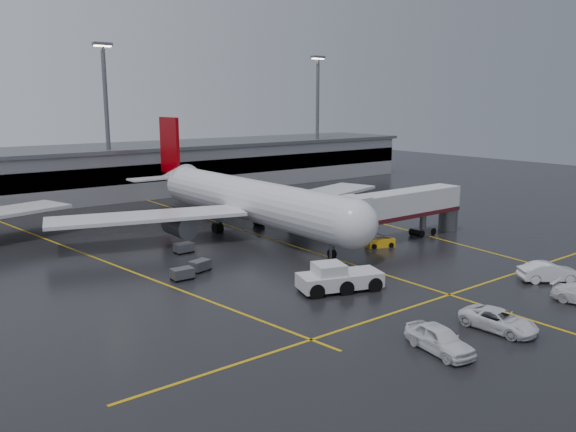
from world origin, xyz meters
TOP-DOWN VIEW (x-y plane):
  - ground at (0.00, 0.00)m, footprint 220.00×220.00m
  - apron_line_centre at (0.00, 0.00)m, footprint 0.25×90.00m
  - apron_line_stop at (0.00, -22.00)m, footprint 60.00×0.25m
  - apron_line_left at (-20.00, 10.00)m, footprint 9.99×69.35m
  - apron_line_right at (18.00, 10.00)m, footprint 7.57×69.64m
  - terminal at (0.00, 47.93)m, footprint 122.00×19.00m
  - light_mast_mid at (-5.00, 42.00)m, footprint 3.00×1.20m
  - light_mast_right at (40.00, 42.00)m, footprint 3.00×1.20m
  - main_airliner at (0.00, 9.70)m, footprint 48.80×45.60m
  - jet_bridge at (11.87, -6.00)m, footprint 19.90×3.40m
  - pushback_tractor at (-6.78, -15.21)m, footprint 7.88×5.14m
  - belt_loader at (7.57, -6.81)m, footprint 3.45×2.37m
  - service_van_a at (-3.70, -29.01)m, footprint 2.87×5.69m
  - service_van_c at (10.31, -25.27)m, footprint 5.52×4.68m
  - service_van_d at (-10.05, -28.67)m, footprint 2.96×5.53m
  - baggage_cart_a at (-13.44, -2.72)m, footprint 2.28×1.79m
  - baggage_cart_b at (-16.07, -4.08)m, footprint 2.05×1.38m
  - baggage_cart_c at (-11.39, 4.48)m, footprint 2.02×1.33m

SIDE VIEW (x-z plane):
  - ground at x=0.00m, z-range 0.00..0.00m
  - apron_line_centre at x=0.00m, z-range 0.00..0.02m
  - apron_line_stop at x=0.00m, z-range 0.00..0.02m
  - apron_line_left at x=-20.00m, z-range 0.00..0.02m
  - apron_line_right at x=18.00m, z-range 0.00..0.02m
  - belt_loader at x=7.57m, z-range -0.51..1.50m
  - baggage_cart_a at x=-13.44m, z-range 0.07..1.19m
  - baggage_cart_b at x=-16.07m, z-range 0.07..1.19m
  - baggage_cart_c at x=-11.39m, z-range 0.07..1.19m
  - service_van_a at x=-3.70m, z-range 0.00..1.54m
  - service_van_c at x=10.31m, z-range 0.00..1.79m
  - service_van_d at x=-10.05m, z-range 0.00..1.79m
  - pushback_tractor at x=-6.78m, z-range -0.27..2.35m
  - jet_bridge at x=11.87m, z-range 0.91..6.96m
  - main_airliner at x=0.00m, z-range -2.84..11.26m
  - terminal at x=0.00m, z-range 0.02..8.62m
  - light_mast_mid at x=-5.00m, z-range 1.75..27.20m
  - light_mast_right at x=40.00m, z-range 1.75..27.20m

